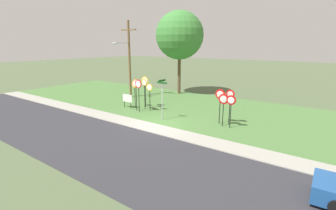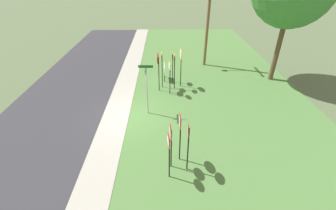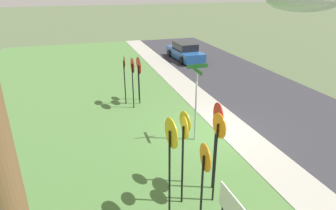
% 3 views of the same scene
% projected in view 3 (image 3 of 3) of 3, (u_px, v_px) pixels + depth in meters
% --- Properties ---
extents(ground_plane, '(160.00, 160.00, 0.00)m').
position_uv_depth(ground_plane, '(216.00, 132.00, 12.62)').
color(ground_plane, '#4C5B3D').
extents(road_asphalt, '(44.00, 6.40, 0.01)m').
position_uv_depth(road_asphalt, '(307.00, 117.00, 13.96)').
color(road_asphalt, '#2D2D33').
rests_on(road_asphalt, ground_plane).
extents(sidewalk_strip, '(44.00, 1.60, 0.06)m').
position_uv_depth(sidewalk_strip, '(232.00, 129.00, 12.83)').
color(sidewalk_strip, '#99968C').
rests_on(sidewalk_strip, ground_plane).
extents(grass_median, '(44.00, 12.00, 0.04)m').
position_uv_depth(grass_median, '(69.00, 154.00, 10.93)').
color(grass_median, '#477038').
rests_on(grass_median, ground_plane).
extents(stop_sign_near_left, '(0.75, 0.12, 2.82)m').
position_uv_depth(stop_sign_near_left, '(217.00, 128.00, 8.34)').
color(stop_sign_near_left, black).
rests_on(stop_sign_near_left, grass_median).
extents(stop_sign_near_right, '(0.60, 0.11, 2.70)m').
position_uv_depth(stop_sign_near_right, '(184.00, 144.00, 7.81)').
color(stop_sign_near_right, black).
rests_on(stop_sign_near_right, grass_median).
extents(stop_sign_far_left, '(0.78, 0.12, 2.88)m').
position_uv_depth(stop_sign_far_left, '(171.00, 147.00, 7.30)').
color(stop_sign_far_left, black).
rests_on(stop_sign_far_left, grass_median).
extents(stop_sign_far_center, '(0.67, 0.11, 2.50)m').
position_uv_depth(stop_sign_far_center, '(204.00, 171.00, 6.89)').
color(stop_sign_far_center, black).
rests_on(stop_sign_far_center, grass_median).
extents(stop_sign_far_right, '(0.69, 0.10, 2.76)m').
position_uv_depth(stop_sign_far_right, '(218.00, 140.00, 7.84)').
color(stop_sign_far_right, black).
rests_on(stop_sign_far_right, grass_median).
extents(stop_sign_center_tall, '(0.63, 0.13, 2.43)m').
position_uv_depth(stop_sign_center_tall, '(184.00, 133.00, 8.75)').
color(stop_sign_center_tall, black).
rests_on(stop_sign_center_tall, grass_median).
extents(yield_sign_near_left, '(0.67, 0.13, 2.33)m').
position_uv_depth(yield_sign_near_left, '(139.00, 69.00, 15.36)').
color(yield_sign_near_left, black).
rests_on(yield_sign_near_left, grass_median).
extents(yield_sign_near_right, '(0.66, 0.12, 2.56)m').
position_uv_depth(yield_sign_near_right, '(125.00, 69.00, 14.72)').
color(yield_sign_near_right, black).
rests_on(yield_sign_near_right, grass_median).
extents(yield_sign_far_left, '(0.76, 0.11, 2.57)m').
position_uv_depth(yield_sign_far_left, '(133.00, 71.00, 14.24)').
color(yield_sign_far_left, black).
rests_on(yield_sign_far_left, grass_median).
extents(yield_sign_far_right, '(0.73, 0.12, 2.35)m').
position_uv_depth(yield_sign_far_right, '(139.00, 71.00, 14.81)').
color(yield_sign_far_right, black).
rests_on(yield_sign_far_right, grass_median).
extents(street_name_post, '(0.96, 0.82, 3.12)m').
position_uv_depth(street_name_post, '(196.00, 97.00, 11.22)').
color(street_name_post, '#9EA0A8').
rests_on(street_name_post, grass_median).
extents(notice_board, '(1.10, 0.07, 1.25)m').
position_uv_depth(notice_board, '(231.00, 208.00, 7.10)').
color(notice_board, black).
rests_on(notice_board, grass_median).
extents(parked_sedan_distant, '(4.50, 2.01, 1.39)m').
position_uv_depth(parked_sedan_distant, '(185.00, 52.00, 24.24)').
color(parked_sedan_distant, '#1E4C8C').
rests_on(parked_sedan_distant, road_asphalt).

